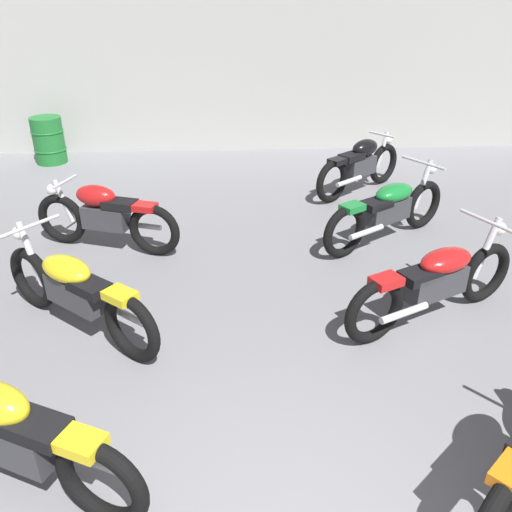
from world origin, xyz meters
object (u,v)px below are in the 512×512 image
at_px(motorcycle_right_row_3, 360,165).
at_px(motorcycle_right_row_1, 436,281).
at_px(motorcycle_left_row_1, 75,290).
at_px(motorcycle_left_row_2, 105,215).
at_px(motorcycle_right_row_2, 388,209).
at_px(motorcycle_left_row_0, 14,437).
at_px(oil_drum, 49,140).

bearing_deg(motorcycle_right_row_3, motorcycle_right_row_1, -91.20).
relative_size(motorcycle_left_row_1, motorcycle_left_row_2, 0.92).
bearing_deg(motorcycle_right_row_2, motorcycle_left_row_2, -179.38).
bearing_deg(motorcycle_left_row_0, motorcycle_right_row_2, 46.63).
bearing_deg(motorcycle_right_row_1, oil_drum, 134.23).
relative_size(motorcycle_left_row_0, motorcycle_left_row_1, 1.04).
xyz_separation_m(motorcycle_right_row_2, oil_drum, (-5.37, 3.66, -0.03)).
height_order(motorcycle_left_row_0, oil_drum, motorcycle_left_row_0).
bearing_deg(motorcycle_left_row_1, motorcycle_left_row_0, -88.01).
height_order(motorcycle_left_row_1, motorcycle_left_row_2, motorcycle_left_row_1).
bearing_deg(motorcycle_left_row_2, motorcycle_left_row_1, -87.54).
distance_m(motorcycle_left_row_0, motorcycle_right_row_3, 6.49).
relative_size(motorcycle_left_row_2, oil_drum, 2.24).
bearing_deg(motorcycle_left_row_2, motorcycle_right_row_3, 26.94).
height_order(motorcycle_left_row_2, oil_drum, motorcycle_left_row_2).
height_order(motorcycle_left_row_2, motorcycle_right_row_1, motorcycle_right_row_1).
bearing_deg(motorcycle_left_row_1, motorcycle_left_row_2, 92.46).
bearing_deg(motorcycle_left_row_0, motorcycle_right_row_1, 28.07).
xyz_separation_m(motorcycle_left_row_2, motorcycle_right_row_3, (3.64, 1.85, 0.00)).
distance_m(motorcycle_left_row_1, motorcycle_right_row_2, 3.96).
xyz_separation_m(motorcycle_left_row_2, motorcycle_right_row_1, (3.57, -1.79, -0.01)).
bearing_deg(motorcycle_right_row_3, oil_drum, 161.15).
distance_m(motorcycle_left_row_2, oil_drum, 4.11).
height_order(motorcycle_right_row_2, motorcycle_right_row_3, motorcycle_right_row_2).
bearing_deg(motorcycle_right_row_1, motorcycle_right_row_3, 88.80).
xyz_separation_m(motorcycle_right_row_1, motorcycle_right_row_2, (0.02, 1.83, 0.00)).
distance_m(motorcycle_right_row_1, motorcycle_right_row_3, 3.64).
distance_m(motorcycle_left_row_2, motorcycle_right_row_2, 3.59).
xyz_separation_m(motorcycle_right_row_3, oil_drum, (-5.42, 1.85, -0.03)).
distance_m(motorcycle_left_row_1, motorcycle_left_row_2, 1.79).
bearing_deg(oil_drum, motorcycle_right_row_2, -34.31).
distance_m(motorcycle_left_row_0, motorcycle_left_row_2, 3.62).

